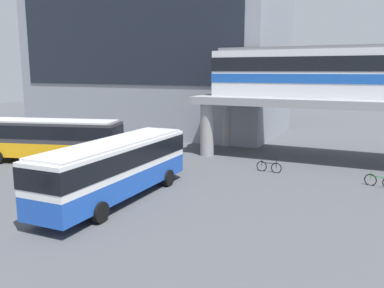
{
  "coord_description": "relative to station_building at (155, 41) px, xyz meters",
  "views": [
    {
      "loc": [
        13.36,
        -13.65,
        6.86
      ],
      "look_at": [
        2.39,
        9.45,
        2.2
      ],
      "focal_mm": 37.81,
      "sensor_mm": 36.0,
      "label": 1
    }
  ],
  "objects": [
    {
      "name": "bus_secondary",
      "position": [
        1.39,
        -18.46,
        -8.14
      ],
      "size": [
        11.32,
        5.39,
        3.22
      ],
      "color": "orange",
      "rests_on": "ground_plane"
    },
    {
      "name": "ground_plane",
      "position": [
        10.71,
        -17.28,
        -10.13
      ],
      "size": [
        120.0,
        120.0,
        0.0
      ],
      "primitive_type": "plane",
      "color": "#47494F"
    },
    {
      "name": "bicycle_green",
      "position": [
        24.2,
        -15.08,
        -9.77
      ],
      "size": [
        1.73,
        0.57,
        1.04
      ],
      "color": "black",
      "rests_on": "ground_plane"
    },
    {
      "name": "bus_main",
      "position": [
        11.49,
        -23.82,
        -8.14
      ],
      "size": [
        2.88,
        11.07,
        3.22
      ],
      "color": "#1E4CB2",
      "rests_on": "ground_plane"
    },
    {
      "name": "train",
      "position": [
        23.25,
        -8.59,
        -3.34
      ],
      "size": [
        24.19,
        2.96,
        3.84
      ],
      "color": "silver",
      "rests_on": "elevated_platform"
    },
    {
      "name": "bicycle_black",
      "position": [
        17.29,
        -14.34,
        -9.77
      ],
      "size": [
        1.79,
        0.2,
        1.04
      ],
      "color": "black",
      "rests_on": "ground_plane"
    },
    {
      "name": "station_building",
      "position": [
        0.0,
        0.0,
        0.0
      ],
      "size": [
        28.28,
        13.13,
        20.26
      ],
      "color": "gray",
      "rests_on": "ground_plane"
    }
  ]
}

